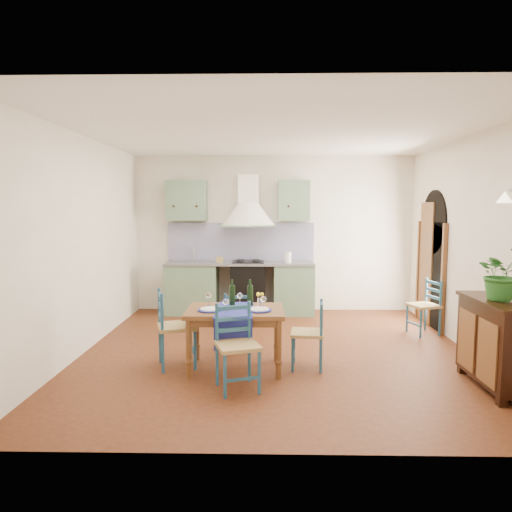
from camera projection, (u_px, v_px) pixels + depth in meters
The scene contains 13 objects.
floor at pixel (277, 352), 5.95m from camera, with size 5.00×5.00×0.00m, color #421B0E.
back_wall at pixel (247, 254), 8.13m from camera, with size 5.00×0.96×2.80m.
right_wall at pixel (465, 248), 6.04m from camera, with size 0.26×5.00×2.80m.
left_wall at pixel (83, 245), 5.86m from camera, with size 0.04×5.00×2.80m, color beige.
ceiling at pixel (278, 132), 5.66m from camera, with size 5.00×5.00×0.01m, color white.
dining_table at pixel (236, 316), 5.25m from camera, with size 1.12×0.84×1.03m.
chair_near at pixel (237, 346), 4.69m from camera, with size 0.52×0.52×0.88m.
chair_far at pixel (236, 320), 5.95m from camera, with size 0.45×0.45×0.79m.
chair_left at pixel (174, 327), 5.35m from camera, with size 0.53×0.53×0.91m.
chair_right at pixel (310, 334), 5.30m from camera, with size 0.41×0.41×0.80m.
chair_spare at pixel (425, 306), 6.76m from camera, with size 0.48×0.48×0.81m.
sideboard at pixel (499, 340), 4.70m from camera, with size 0.50×1.05×0.94m.
potted_plant at pixel (502, 273), 4.60m from camera, with size 0.50×0.43×0.55m, color #246323.
Camera 1 is at (-0.15, -5.79, 1.87)m, focal length 32.00 mm.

